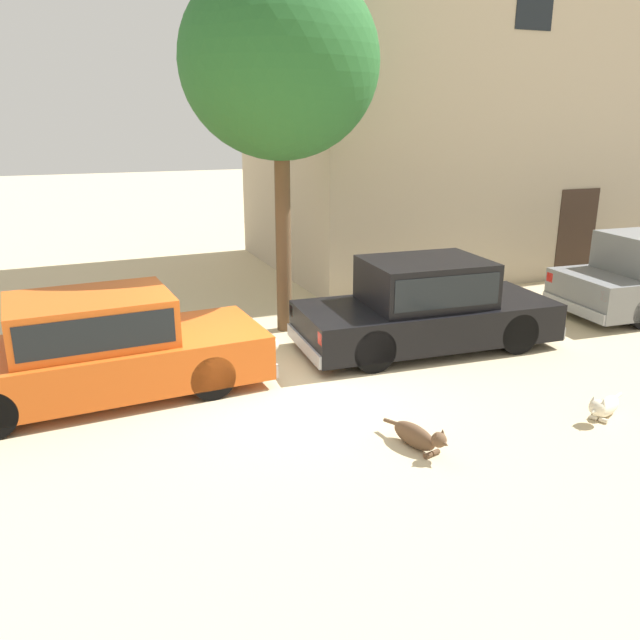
# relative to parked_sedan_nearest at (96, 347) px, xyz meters

# --- Properties ---
(ground_plane) EXTENTS (80.00, 80.00, 0.00)m
(ground_plane) POSITION_rel_parked_sedan_nearest_xyz_m (2.46, -0.80, -0.70)
(ground_plane) COLOR #CCB78E
(parked_sedan_nearest) EXTENTS (4.71, 1.97, 1.42)m
(parked_sedan_nearest) POSITION_rel_parked_sedan_nearest_xyz_m (0.00, 0.00, 0.00)
(parked_sedan_nearest) COLOR #D15619
(parked_sedan_nearest) RESTS_ON ground_plane
(parked_sedan_second) EXTENTS (4.43, 1.98, 1.47)m
(parked_sedan_second) POSITION_rel_parked_sedan_nearest_xyz_m (5.15, 0.05, 0.02)
(parked_sedan_second) COLOR black
(parked_sedan_second) RESTS_ON ground_plane
(apartment_block) EXTENTS (17.87, 6.29, 8.74)m
(apartment_block) POSITION_rel_parked_sedan_nearest_xyz_m (13.58, 6.03, 3.67)
(apartment_block) COLOR tan
(apartment_block) RESTS_ON ground_plane
(stray_dog_spotted) EXTENTS (0.36, 1.01, 0.36)m
(stray_dog_spotted) POSITION_rel_parked_sedan_nearest_xyz_m (3.27, -2.96, -0.54)
(stray_dog_spotted) COLOR brown
(stray_dog_spotted) RESTS_ON ground_plane
(stray_dog_tan) EXTENTS (0.95, 0.50, 0.36)m
(stray_dog_tan) POSITION_rel_parked_sedan_nearest_xyz_m (5.88, -3.13, -0.55)
(stray_dog_tan) COLOR beige
(stray_dog_tan) RESTS_ON ground_plane
(acacia_tree_left) EXTENTS (3.25, 2.93, 6.05)m
(acacia_tree_left) POSITION_rel_parked_sedan_nearest_xyz_m (3.29, 1.77, 3.79)
(acacia_tree_left) COLOR brown
(acacia_tree_left) RESTS_ON ground_plane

